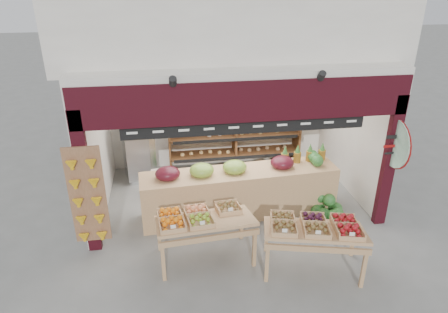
% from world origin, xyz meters
% --- Properties ---
extents(ground, '(60.00, 60.00, 0.00)m').
position_xyz_m(ground, '(0.00, 0.00, 0.00)').
color(ground, slate).
rests_on(ground, ground).
extents(shop_structure, '(6.36, 5.12, 5.40)m').
position_xyz_m(shop_structure, '(0.00, 1.61, 3.92)').
color(shop_structure, white).
rests_on(shop_structure, ground).
extents(banana_board, '(0.60, 0.15, 1.80)m').
position_xyz_m(banana_board, '(-2.73, -1.17, 1.12)').
color(banana_board, '#936343').
rests_on(banana_board, ground).
extents(gift_sign, '(0.04, 0.93, 0.92)m').
position_xyz_m(gift_sign, '(2.75, -1.15, 1.75)').
color(gift_sign, '#BEEFD0').
rests_on(gift_sign, ground).
extents(back_shelving, '(3.32, 0.55, 2.03)m').
position_xyz_m(back_shelving, '(0.34, 1.93, 1.27)').
color(back_shelving, brown).
rests_on(back_shelving, ground).
extents(refrigerator, '(0.80, 0.80, 1.65)m').
position_xyz_m(refrigerator, '(-2.02, 1.63, 0.82)').
color(refrigerator, silver).
rests_on(refrigerator, ground).
extents(cardboard_stack, '(0.95, 0.69, 0.58)m').
position_xyz_m(cardboard_stack, '(-1.37, 0.82, 0.21)').
color(cardboard_stack, silver).
rests_on(cardboard_stack, ground).
extents(mid_counter, '(3.99, 1.00, 1.22)m').
position_xyz_m(mid_counter, '(0.03, -0.32, 0.54)').
color(mid_counter, tan).
rests_on(mid_counter, ground).
extents(display_table_left, '(1.71, 1.04, 1.04)m').
position_xyz_m(display_table_left, '(-0.92, -1.60, 0.81)').
color(display_table_left, tan).
rests_on(display_table_left, ground).
extents(display_table_right, '(1.79, 1.27, 1.03)m').
position_xyz_m(display_table_right, '(0.93, -2.15, 0.81)').
color(display_table_right, tan).
rests_on(display_table_right, ground).
extents(watermelon_pile, '(0.70, 0.65, 0.50)m').
position_xyz_m(watermelon_pile, '(1.79, -0.70, 0.18)').
color(watermelon_pile, '#184A1C').
rests_on(watermelon_pile, ground).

